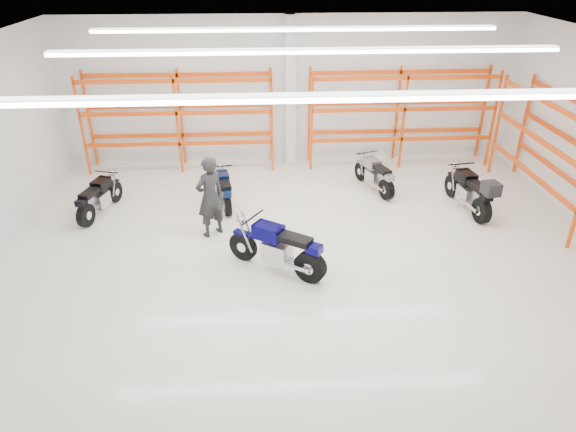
{
  "coord_description": "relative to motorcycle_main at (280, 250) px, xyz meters",
  "views": [
    {
      "loc": [
        -1.01,
        -9.81,
        6.19
      ],
      "look_at": [
        -0.39,
        0.5,
        0.77
      ],
      "focal_mm": 32.0,
      "sensor_mm": 36.0,
      "label": 1
    }
  ],
  "objects": [
    {
      "name": "ground",
      "position": [
        0.63,
        0.58,
        -0.54
      ],
      "size": [
        14.0,
        14.0,
        0.0
      ],
      "primitive_type": "plane",
      "color": "silver",
      "rests_on": "ground"
    },
    {
      "name": "room_shell",
      "position": [
        0.63,
        0.6,
        2.74
      ],
      "size": [
        14.02,
        12.02,
        4.51
      ],
      "color": "silver",
      "rests_on": "ground"
    },
    {
      "name": "motorcycle_main",
      "position": [
        0.0,
        0.0,
        0.0
      ],
      "size": [
        2.06,
        1.45,
        1.16
      ],
      "color": "black",
      "rests_on": "ground"
    },
    {
      "name": "motorcycle_back_a",
      "position": [
        -4.55,
        2.91,
        -0.08
      ],
      "size": [
        0.86,
        1.97,
        0.99
      ],
      "color": "black",
      "rests_on": "ground"
    },
    {
      "name": "motorcycle_back_b",
      "position": [
        -1.34,
        3.28,
        -0.1
      ],
      "size": [
        0.64,
        1.9,
        0.94
      ],
      "color": "black",
      "rests_on": "ground"
    },
    {
      "name": "motorcycle_back_c",
      "position": [
        2.89,
        3.97,
        -0.08
      ],
      "size": [
        0.87,
        1.93,
        0.98
      ],
      "color": "black",
      "rests_on": "ground"
    },
    {
      "name": "motorcycle_back_d",
      "position": [
        5.08,
        2.5,
        0.03
      ],
      "size": [
        0.77,
        2.31,
        1.19
      ],
      "color": "black",
      "rests_on": "ground"
    },
    {
      "name": "standing_man",
      "position": [
        -1.56,
        1.72,
        0.46
      ],
      "size": [
        0.87,
        0.83,
        2.0
      ],
      "primitive_type": "imported",
      "rotation": [
        0.0,
        0.0,
        3.81
      ],
      "color": "black",
      "rests_on": "ground"
    },
    {
      "name": "structural_column",
      "position": [
        0.63,
        6.4,
        1.71
      ],
      "size": [
        0.32,
        0.32,
        4.5
      ],
      "primitive_type": "cube",
      "color": "white",
      "rests_on": "ground"
    },
    {
      "name": "pallet_racking_back_left",
      "position": [
        -2.77,
        6.06,
        1.24
      ],
      "size": [
        5.67,
        0.87,
        3.0
      ],
      "color": "#E83A00",
      "rests_on": "ground"
    },
    {
      "name": "pallet_racking_back_right",
      "position": [
        4.03,
        6.06,
        1.24
      ],
      "size": [
        5.67,
        0.87,
        3.0
      ],
      "color": "#E83A00",
      "rests_on": "ground"
    }
  ]
}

